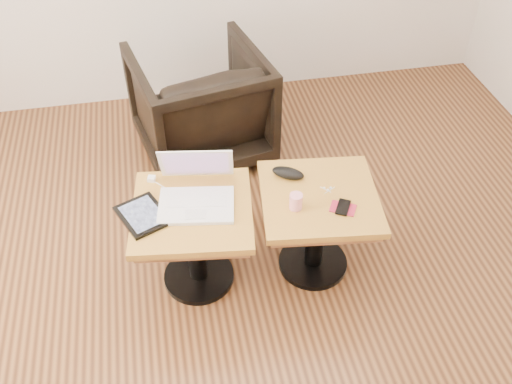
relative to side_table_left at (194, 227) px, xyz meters
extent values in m
cube|color=#3E2213|center=(0.22, -0.38, -0.39)|extent=(4.50, 4.50, 0.01)
cylinder|color=black|center=(0.00, 0.00, -0.38)|extent=(0.38, 0.38, 0.03)
cylinder|color=black|center=(0.00, 0.00, -0.13)|extent=(0.09, 0.09, 0.46)
cube|color=brown|center=(0.00, 0.00, 0.07)|extent=(0.59, 0.59, 0.04)
cube|color=#9E6421|center=(0.00, 0.00, 0.11)|extent=(0.65, 0.65, 0.04)
cylinder|color=black|center=(0.63, -0.03, -0.38)|extent=(0.38, 0.38, 0.03)
cylinder|color=black|center=(0.63, -0.03, -0.13)|extent=(0.09, 0.09, 0.46)
cube|color=brown|center=(0.63, -0.03, 0.07)|extent=(0.59, 0.59, 0.04)
cube|color=#9E6421|center=(0.63, -0.03, 0.11)|extent=(0.64, 0.64, 0.04)
cube|color=white|center=(0.02, 0.00, 0.14)|extent=(0.40, 0.31, 0.02)
cube|color=silver|center=(0.03, 0.04, 0.15)|extent=(0.31, 0.17, 0.00)
cube|color=silver|center=(0.01, -0.07, 0.15)|extent=(0.11, 0.08, 0.00)
cube|color=white|center=(0.05, 0.18, 0.26)|extent=(0.37, 0.16, 0.22)
cube|color=brown|center=(0.05, 0.18, 0.26)|extent=(0.33, 0.13, 0.19)
cube|color=black|center=(-0.23, -0.01, 0.14)|extent=(0.28, 0.31, 0.02)
cube|color=#191E38|center=(-0.23, -0.01, 0.15)|extent=(0.23, 0.26, 0.00)
cube|color=white|center=(-0.18, 0.24, 0.14)|extent=(0.05, 0.05, 0.02)
ellipsoid|color=black|center=(0.51, 0.13, 0.16)|extent=(0.18, 0.15, 0.05)
cylinder|color=#E73B5E|center=(0.49, -0.09, 0.17)|extent=(0.07, 0.07, 0.08)
sphere|color=white|center=(0.68, -0.01, 0.14)|extent=(0.01, 0.01, 0.01)
sphere|color=white|center=(0.70, 0.01, 0.14)|extent=(0.01, 0.01, 0.01)
sphere|color=white|center=(0.66, 0.01, 0.14)|extent=(0.01, 0.01, 0.01)
cylinder|color=white|center=(0.68, -0.01, 0.13)|extent=(0.07, 0.04, 0.00)
cube|color=maroon|center=(0.71, -0.14, 0.13)|extent=(0.15, 0.13, 0.01)
cube|color=black|center=(0.71, -0.14, 0.14)|extent=(0.10, 0.12, 0.01)
imported|color=black|center=(0.17, 1.11, -0.03)|extent=(0.93, 0.95, 0.74)
camera|label=1|loc=(-0.08, -2.00, 2.03)|focal=40.00mm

